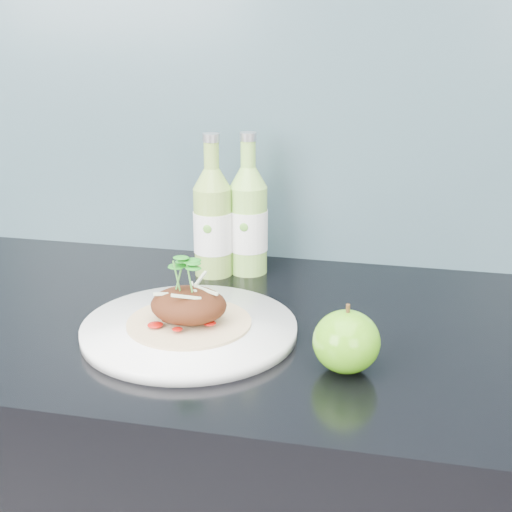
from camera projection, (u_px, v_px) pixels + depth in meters
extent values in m
cube|color=#6E9DAD|center=(274.00, 56.00, 1.19)|extent=(4.00, 0.02, 0.70)
cylinder|color=white|center=(189.00, 329.00, 0.97)|extent=(0.39, 0.39, 0.02)
cylinder|color=tan|center=(189.00, 322.00, 0.97)|extent=(0.17, 0.17, 0.00)
ellipsoid|color=#4E220E|center=(189.00, 305.00, 0.96)|extent=(0.10, 0.09, 0.05)
ellipsoid|color=#409510|center=(346.00, 342.00, 0.87)|extent=(0.10, 0.10, 0.08)
cylinder|color=#472D14|center=(348.00, 310.00, 0.85)|extent=(0.01, 0.00, 0.01)
cylinder|color=#87B149|center=(213.00, 232.00, 1.18)|extent=(0.08, 0.08, 0.15)
cone|color=#87B149|center=(212.00, 178.00, 1.15)|extent=(0.06, 0.06, 0.03)
cylinder|color=#87B149|center=(211.00, 155.00, 1.14)|extent=(0.02, 0.02, 0.04)
cylinder|color=silver|center=(211.00, 138.00, 1.13)|extent=(0.03, 0.03, 0.01)
cylinder|color=white|center=(213.00, 232.00, 1.18)|extent=(0.08, 0.08, 0.07)
ellipsoid|color=#59A533|center=(207.00, 229.00, 1.15)|extent=(0.01, 0.00, 0.01)
cylinder|color=#8CC753|center=(248.00, 230.00, 1.19)|extent=(0.08, 0.08, 0.15)
cone|color=#8CC753|center=(248.00, 177.00, 1.16)|extent=(0.06, 0.06, 0.03)
cylinder|color=#8CC753|center=(248.00, 154.00, 1.15)|extent=(0.02, 0.02, 0.04)
cylinder|color=silver|center=(248.00, 137.00, 1.14)|extent=(0.03, 0.03, 0.01)
cylinder|color=white|center=(248.00, 230.00, 1.19)|extent=(0.08, 0.08, 0.07)
ellipsoid|color=#59A533|center=(244.00, 227.00, 1.16)|extent=(0.01, 0.00, 0.01)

